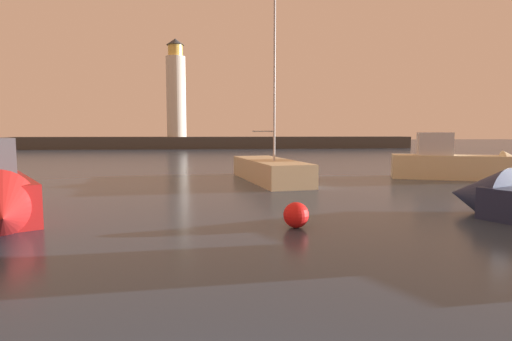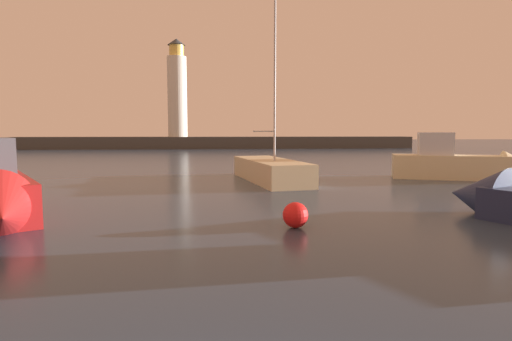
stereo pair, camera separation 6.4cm
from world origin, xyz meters
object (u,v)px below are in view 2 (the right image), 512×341
(lighthouse, at_px, (177,91))
(mooring_buoy, at_px, (295,215))
(sailboat_moored, at_px, (270,170))
(motorboat_1, at_px, (463,164))

(lighthouse, xyz_separation_m, mooring_buoy, (9.16, -58.78, -9.39))
(mooring_buoy, bearing_deg, sailboat_moored, 86.48)
(lighthouse, distance_m, mooring_buoy, 60.22)
(motorboat_1, xyz_separation_m, mooring_buoy, (-12.68, -11.67, -0.55))
(motorboat_1, xyz_separation_m, sailboat_moored, (-11.95, 0.22, -0.28))
(lighthouse, height_order, sailboat_moored, lighthouse)
(sailboat_moored, bearing_deg, mooring_buoy, -93.52)
(motorboat_1, relative_size, sailboat_moored, 0.78)
(lighthouse, relative_size, motorboat_1, 1.97)
(sailboat_moored, distance_m, mooring_buoy, 11.91)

